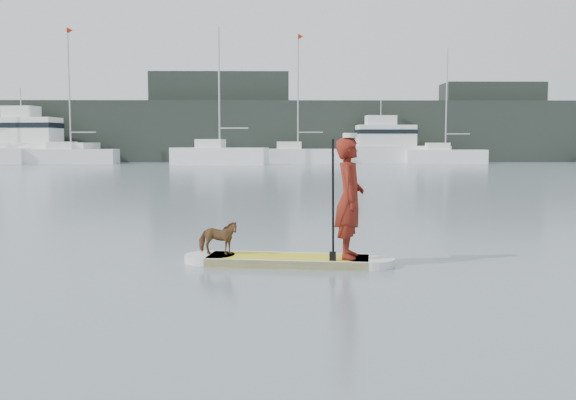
{
  "coord_description": "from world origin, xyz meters",
  "views": [
    {
      "loc": [
        -3.88,
        -12.53,
        1.88
      ],
      "look_at": [
        -3.76,
        -2.67,
        1.0
      ],
      "focal_mm": 40.0,
      "sensor_mm": 36.0,
      "label": 1
    }
  ],
  "objects_px": {
    "sailboat_e": "(445,155)",
    "motor_yacht_a": "(391,145)",
    "paddler": "(349,198)",
    "sailboat_d": "(297,154)",
    "paddleboard": "(288,260)",
    "sailboat_c": "(219,155)",
    "dog": "(218,238)",
    "sailboat_b": "(70,154)",
    "motor_yacht_b": "(33,142)"
  },
  "relations": [
    {
      "from": "sailboat_e",
      "to": "motor_yacht_a",
      "type": "xyz_separation_m",
      "value": [
        -4.6,
        1.75,
        0.9
      ]
    },
    {
      "from": "paddler",
      "to": "sailboat_d",
      "type": "distance_m",
      "value": 49.48
    },
    {
      "from": "paddleboard",
      "to": "paddler",
      "type": "xyz_separation_m",
      "value": [
        0.94,
        -0.14,
        0.98
      ]
    },
    {
      "from": "paddler",
      "to": "sailboat_d",
      "type": "height_order",
      "value": "sailboat_d"
    },
    {
      "from": "sailboat_c",
      "to": "dog",
      "type": "bearing_deg",
      "value": -75.75
    },
    {
      "from": "sailboat_b",
      "to": "motor_yacht_a",
      "type": "xyz_separation_m",
      "value": [
        29.31,
        2.14,
        0.8
      ]
    },
    {
      "from": "sailboat_b",
      "to": "sailboat_d",
      "type": "bearing_deg",
      "value": 3.47
    },
    {
      "from": "dog",
      "to": "sailboat_b",
      "type": "distance_m",
      "value": 51.24
    },
    {
      "from": "motor_yacht_a",
      "to": "paddleboard",
      "type": "bearing_deg",
      "value": -104.66
    },
    {
      "from": "paddleboard",
      "to": "sailboat_c",
      "type": "height_order",
      "value": "sailboat_c"
    },
    {
      "from": "sailboat_c",
      "to": "motor_yacht_b",
      "type": "bearing_deg",
      "value": 174.6
    },
    {
      "from": "sailboat_b",
      "to": "motor_yacht_a",
      "type": "bearing_deg",
      "value": 4.37
    },
    {
      "from": "sailboat_b",
      "to": "sailboat_e",
      "type": "bearing_deg",
      "value": 0.85
    },
    {
      "from": "dog",
      "to": "sailboat_d",
      "type": "distance_m",
      "value": 49.25
    },
    {
      "from": "sailboat_c",
      "to": "motor_yacht_b",
      "type": "xyz_separation_m",
      "value": [
        -17.67,
        4.49,
        1.09
      ]
    },
    {
      "from": "dog",
      "to": "motor_yacht_a",
      "type": "relative_size",
      "value": 0.06
    },
    {
      "from": "paddler",
      "to": "motor_yacht_a",
      "type": "distance_m",
      "value": 51.31
    },
    {
      "from": "sailboat_b",
      "to": "paddler",
      "type": "bearing_deg",
      "value": -67.38
    },
    {
      "from": "paddleboard",
      "to": "sailboat_c",
      "type": "xyz_separation_m",
      "value": [
        -5.4,
        45.75,
        0.81
      ]
    },
    {
      "from": "motor_yacht_b",
      "to": "dog",
      "type": "bearing_deg",
      "value": -57.56
    },
    {
      "from": "paddleboard",
      "to": "sailboat_d",
      "type": "xyz_separation_m",
      "value": [
        1.46,
        49.34,
        0.78
      ]
    },
    {
      "from": "paddler",
      "to": "paddleboard",
      "type": "bearing_deg",
      "value": 90.29
    },
    {
      "from": "paddler",
      "to": "motor_yacht_b",
      "type": "height_order",
      "value": "motor_yacht_b"
    },
    {
      "from": "sailboat_e",
      "to": "paddler",
      "type": "bearing_deg",
      "value": -102.28
    },
    {
      "from": "paddler",
      "to": "motor_yacht_a",
      "type": "height_order",
      "value": "motor_yacht_a"
    },
    {
      "from": "paddleboard",
      "to": "dog",
      "type": "bearing_deg",
      "value": 180.0
    },
    {
      "from": "paddleboard",
      "to": "motor_yacht_a",
      "type": "xyz_separation_m",
      "value": [
        10.32,
        50.31,
        1.58
      ]
    },
    {
      "from": "sailboat_c",
      "to": "motor_yacht_a",
      "type": "distance_m",
      "value": 16.39
    },
    {
      "from": "sailboat_b",
      "to": "motor_yacht_a",
      "type": "height_order",
      "value": "sailboat_b"
    },
    {
      "from": "paddleboard",
      "to": "sailboat_e",
      "type": "relative_size",
      "value": 0.31
    },
    {
      "from": "paddleboard",
      "to": "sailboat_b",
      "type": "distance_m",
      "value": 51.79
    },
    {
      "from": "paddler",
      "to": "sailboat_e",
      "type": "relative_size",
      "value": 0.18
    },
    {
      "from": "paddleboard",
      "to": "sailboat_d",
      "type": "relative_size",
      "value": 0.28
    },
    {
      "from": "paddleboard",
      "to": "paddler",
      "type": "bearing_deg",
      "value": 0.0
    },
    {
      "from": "paddler",
      "to": "motor_yacht_a",
      "type": "xyz_separation_m",
      "value": [
        9.38,
        50.44,
        0.6
      ]
    },
    {
      "from": "sailboat_c",
      "to": "sailboat_b",
      "type": "bearing_deg",
      "value": 178.74
    },
    {
      "from": "dog",
      "to": "sailboat_b",
      "type": "bearing_deg",
      "value": 25.81
    },
    {
      "from": "paddleboard",
      "to": "motor_yacht_b",
      "type": "xyz_separation_m",
      "value": [
        -23.08,
        50.24,
        1.9
      ]
    },
    {
      "from": "paddleboard",
      "to": "sailboat_b",
      "type": "relative_size",
      "value": 0.27
    },
    {
      "from": "sailboat_e",
      "to": "sailboat_d",
      "type": "bearing_deg",
      "value": -179.6
    },
    {
      "from": "paddleboard",
      "to": "motor_yacht_a",
      "type": "relative_size",
      "value": 0.33
    },
    {
      "from": "paddler",
      "to": "sailboat_b",
      "type": "xyz_separation_m",
      "value": [
        -19.93,
        48.31,
        -0.2
      ]
    },
    {
      "from": "paddleboard",
      "to": "dog",
      "type": "height_order",
      "value": "dog"
    },
    {
      "from": "dog",
      "to": "sailboat_e",
      "type": "xyz_separation_m",
      "value": [
        16.02,
        48.4,
        0.36
      ]
    },
    {
      "from": "sailboat_c",
      "to": "motor_yacht_a",
      "type": "bearing_deg",
      "value": 25.05
    },
    {
      "from": "motor_yacht_a",
      "to": "sailboat_c",
      "type": "bearing_deg",
      "value": -166.89
    },
    {
      "from": "motor_yacht_a",
      "to": "motor_yacht_b",
      "type": "relative_size",
      "value": 0.9
    },
    {
      "from": "sailboat_e",
      "to": "sailboat_c",
      "type": "bearing_deg",
      "value": -168.38
    },
    {
      "from": "paddler",
      "to": "sailboat_d",
      "type": "relative_size",
      "value": 0.16
    },
    {
      "from": "motor_yacht_a",
      "to": "sailboat_d",
      "type": "bearing_deg",
      "value": -176.85
    }
  ]
}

